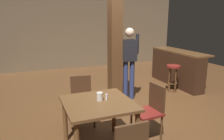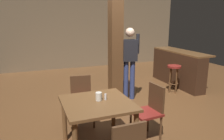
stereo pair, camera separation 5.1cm
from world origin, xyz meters
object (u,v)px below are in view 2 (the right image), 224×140
Objects in this scene: napkin_cup at (99,96)px; salt_shaker at (105,97)px; dining_table at (97,110)px; bar_counter at (177,68)px; bar_stool_near at (174,72)px; chair_east at (150,109)px; chair_north at (82,98)px; standing_person at (129,59)px.

napkin_cup is 0.10m from salt_shaker.
bar_counter is (3.16, 2.27, -0.12)m from dining_table.
bar_counter is 2.74× the size of bar_stool_near.
chair_east is at bearing -1.45° from salt_shaker.
chair_north is 9.67× the size of salt_shaker.
napkin_cup is at bearing 177.73° from chair_east.
dining_table is 1.10× the size of chair_north.
bar_counter reaches higher than chair_north.
salt_shaker is at bearing -145.56° from bar_stool_near.
dining_table is 8.00× the size of napkin_cup.
bar_stool_near is at bearing -134.31° from bar_counter.
bar_counter reaches higher than dining_table.
chair_east is at bearing -135.08° from bar_counter.
bar_counter is at bearing 35.73° from dining_table.
chair_north reaches higher than napkin_cup.
bar_counter is at bearing 36.56° from salt_shaker.
bar_counter is at bearing 16.34° from standing_person.
napkin_cup is 0.07× the size of standing_person.
dining_table is 0.22m from salt_shaker.
chair_north reaches higher than bar_stool_near.
standing_person reaches higher than salt_shaker.
bar_stool_near is at bearing 0.93° from standing_person.
dining_table is 0.57× the size of standing_person.
chair_north is (-0.02, 0.91, -0.13)m from dining_table.
dining_table is 2.23m from standing_person.
bar_counter is (3.02, 2.24, -0.29)m from salt_shaker.
dining_table is at bearing -179.13° from chair_east.
chair_east is at bearing 0.87° from dining_table.
salt_shaker is 0.13× the size of bar_stool_near.
bar_counter is (1.81, 0.53, -0.49)m from standing_person.
dining_table reaches higher than bar_stool_near.
standing_person reaches higher than bar_stool_near.
chair_north is at bearing -156.71° from bar_counter.
dining_table is 3.19m from bar_stool_near.
chair_east reaches higher than napkin_cup.
chair_north is 1.22× the size of bar_stool_near.
chair_north is 0.94m from salt_shaker.
standing_person is (0.45, 1.73, 0.50)m from chair_east.
standing_person is at bearing 75.26° from chair_east.
salt_shaker is at bearing -143.44° from bar_counter.
bar_stool_near is (-0.50, -0.51, 0.03)m from bar_counter.
salt_shaker reaches higher than dining_table.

